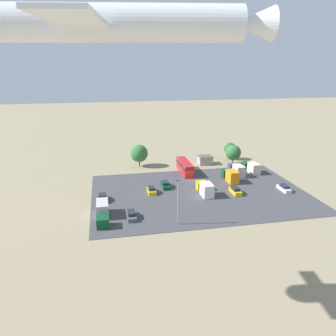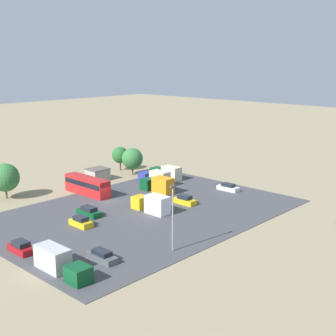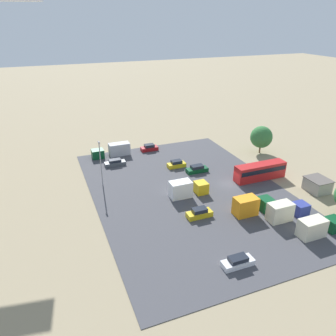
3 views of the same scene
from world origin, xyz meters
name	(u,v)px [view 1 (image 1 of 3)]	position (x,y,z in m)	size (l,w,h in m)	color
ground_plane	(190,181)	(0.00, 0.00, 0.00)	(400.00, 400.00, 0.00)	gray
parking_lot_surface	(200,193)	(0.00, 9.09, 0.04)	(52.25, 36.10, 0.08)	#424247
shed_building	(205,160)	(-8.71, -14.40, 1.32)	(4.47, 3.96, 2.63)	#9E998E
bus	(185,167)	(-0.27, -7.02, 1.91)	(2.63, 11.25, 3.39)	red
parked_car_0	(284,188)	(-21.28, 11.72, 0.69)	(1.76, 4.60, 1.45)	silver
parked_car_1	(132,215)	(17.69, 19.60, 0.68)	(1.77, 4.77, 1.45)	#4C5156
parked_car_2	(235,191)	(-8.50, 11.18, 0.76)	(1.80, 4.43, 1.63)	gold
parked_car_3	(102,198)	(23.51, 9.33, 0.75)	(1.96, 4.30, 1.61)	maroon
parked_car_4	(152,190)	(11.63, 6.88, 0.75)	(1.85, 4.11, 1.60)	gold
parked_car_5	(165,185)	(7.57, 3.70, 0.73)	(1.92, 4.78, 1.57)	#0C4723
parked_truck_0	(103,212)	(23.52, 18.60, 1.43)	(2.44, 9.26, 2.96)	#0C4723
parked_truck_1	(231,176)	(-10.72, 2.34, 1.55)	(2.46, 7.32, 3.22)	#0C4723
parked_truck_2	(252,167)	(-19.76, -3.74, 1.44)	(2.35, 7.71, 2.97)	#0C4723
parked_truck_3	(205,189)	(-1.08, 10.24, 1.53)	(2.45, 7.51, 3.17)	gold
parked_truck_4	(237,170)	(-14.35, -2.02, 1.53)	(2.30, 7.56, 3.18)	navy
tree_near_shed	(230,149)	(-18.37, -17.86, 3.70)	(3.93, 3.93, 5.68)	brown
tree_apron_mid	(233,153)	(-17.28, -12.39, 3.81)	(4.85, 4.85, 6.24)	brown
tree_apron_far	(139,153)	(12.02, -16.01, 4.13)	(5.40, 5.40, 6.84)	brown
light_pole_lot_centre	(178,200)	(9.00, 24.23, 5.20)	(0.90, 0.28, 9.37)	gray
airplane	(106,23)	(21.46, 44.33, 34.38)	(34.55, 28.38, 8.47)	white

